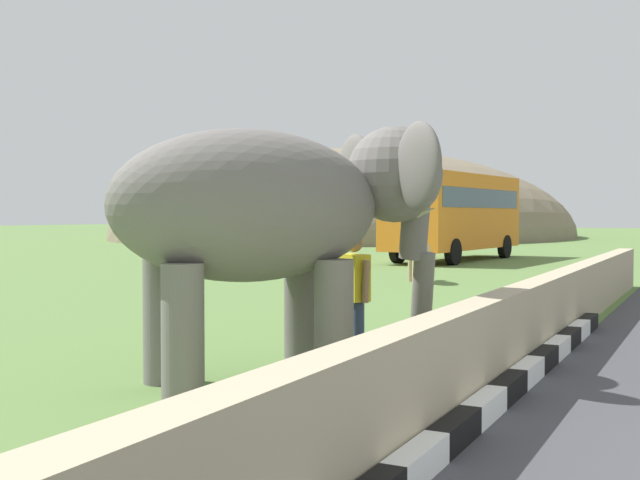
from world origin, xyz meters
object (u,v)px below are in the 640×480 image
object	(u,v)px
person_handler	(354,292)
cow_near	(418,251)
elephant	(278,210)
bus_orange	(454,210)

from	to	relation	value
person_handler	cow_near	distance (m)	12.31
elephant	person_handler	bearing A→B (deg)	-19.01
person_handler	bus_orange	xyz separation A→B (m)	(22.48, 5.72, 1.15)
person_handler	bus_orange	distance (m)	23.22
bus_orange	cow_near	distance (m)	10.97
cow_near	person_handler	bearing A→B (deg)	-163.85
elephant	cow_near	distance (m)	13.39
person_handler	cow_near	bearing A→B (deg)	16.15
bus_orange	cow_near	xyz separation A→B (m)	(-10.65, -2.30, -1.21)
cow_near	bus_orange	bearing A→B (deg)	12.17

